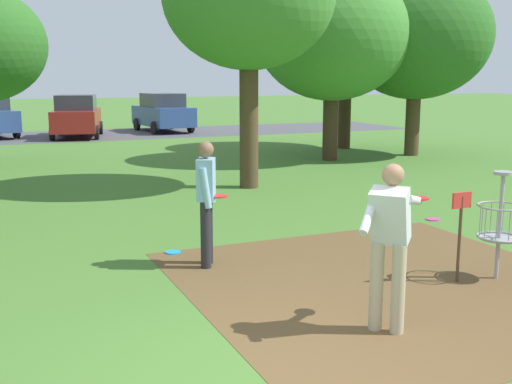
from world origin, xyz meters
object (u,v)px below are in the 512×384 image
tree_mid_left (417,36)px  player_throwing (390,237)px  tree_near_left (347,35)px  tree_mid_right (332,35)px  parked_car_center_right (163,112)px  disc_golf_basket (496,221)px  player_foreground_watching (206,196)px  parked_car_center_left (77,116)px  frisbee_near_basket (433,219)px  frisbee_by_tee (173,252)px

tree_mid_left → player_throwing: bearing=-128.8°
tree_near_left → tree_mid_right: 3.49m
player_throwing → tree_near_left: bearing=59.6°
parked_car_center_right → tree_near_left: bearing=-67.0°
disc_golf_basket → parked_car_center_right: parked_car_center_right is taller
player_foreground_watching → tree_near_left: 15.30m
disc_golf_basket → tree_mid_right: 12.09m
tree_mid_right → tree_near_left: bearing=50.9°
tree_near_left → parked_car_center_left: bearing=134.6°
player_throwing → tree_mid_left: 15.37m
tree_mid_right → player_foreground_watching: bearing=-128.9°
frisbee_near_basket → tree_mid_right: 9.22m
parked_car_center_left → player_foreground_watching: bearing=-93.0°
frisbee_near_basket → player_throwing: bearing=-134.7°
disc_golf_basket → tree_mid_left: size_ratio=0.23×
player_foreground_watching → tree_near_left: (9.42, 11.65, 3.08)m
parked_car_center_left → tree_mid_right: bearing=-61.1°
tree_near_left → frisbee_by_tee: bearing=-131.7°
disc_golf_basket → parked_car_center_left: bearing=95.4°
disc_golf_basket → player_throwing: 2.37m
tree_mid_left → tree_mid_right: 3.16m
frisbee_by_tee → tree_near_left: tree_near_left is taller
parked_car_center_right → player_foreground_watching: bearing=-103.8°
frisbee_by_tee → tree_mid_left: tree_mid_left is taller
player_throwing → frisbee_by_tee: size_ratio=7.38×
player_foreground_watching → tree_mid_right: 11.85m
player_foreground_watching → player_throwing: same height
frisbee_near_basket → parked_car_center_left: size_ratio=0.06×
player_foreground_watching → parked_car_center_right: size_ratio=0.39×
frisbee_near_basket → tree_mid_left: size_ratio=0.04×
parked_car_center_left → parked_car_center_right: bearing=17.2°
player_throwing → tree_near_left: size_ratio=0.28×
tree_mid_right → parked_car_center_right: size_ratio=1.34×
tree_mid_right → parked_car_center_left: 13.10m
frisbee_near_basket → parked_car_center_right: 20.51m
player_foreground_watching → frisbee_by_tee: bearing=108.2°
frisbee_near_basket → tree_mid_right: size_ratio=0.04×
disc_golf_basket → player_throwing: (-2.22, -0.82, 0.23)m
player_foreground_watching → tree_mid_left: tree_mid_left is taller
disc_golf_basket → frisbee_by_tee: size_ratio=6.00×
player_foreground_watching → frisbee_near_basket: bearing=11.6°
tree_mid_right → tree_mid_left: bearing=-0.1°
disc_golf_basket → tree_mid_left: 13.49m
tree_mid_left → parked_car_center_right: tree_mid_left is taller
tree_mid_right → disc_golf_basket: bearing=-110.4°
player_foreground_watching → frisbee_by_tee: (-0.26, 0.79, -0.96)m
tree_near_left → parked_car_center_left: tree_near_left is taller
player_throwing → tree_mid_right: size_ratio=0.29×
disc_golf_basket → parked_car_center_left: 22.25m
frisbee_near_basket → frisbee_by_tee: 4.94m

